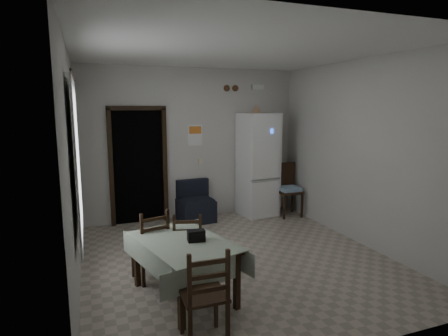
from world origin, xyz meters
TOP-DOWN VIEW (x-y plane):
  - ground at (0.00, 0.00)m, footprint 4.50×4.50m
  - ceiling at (0.00, 0.00)m, footprint 4.20×4.50m
  - wall_back at (0.00, 2.25)m, footprint 4.20×0.02m
  - wall_front at (0.00, -2.25)m, footprint 4.20×0.02m
  - wall_left at (-2.10, 0.00)m, footprint 0.02×4.50m
  - wall_right at (2.10, 0.00)m, footprint 0.02×4.50m
  - doorway at (-1.05, 2.45)m, footprint 1.06×0.52m
  - window_recess at (-2.15, -0.20)m, footprint 0.10×1.20m
  - curtain at (-2.04, -0.20)m, footprint 0.02×1.45m
  - curtain_rod at (-2.03, -0.20)m, footprint 0.02×1.60m
  - calendar at (0.05, 2.24)m, footprint 0.28×0.02m
  - calendar_image at (0.05, 2.23)m, footprint 0.24×0.01m
  - light_switch at (0.15, 2.24)m, footprint 0.08×0.02m
  - vent_left at (0.70, 2.23)m, footprint 0.12×0.03m
  - vent_right at (0.88, 2.23)m, footprint 0.12×0.03m
  - emergency_light at (1.35, 2.21)m, footprint 0.25×0.07m
  - fridge at (1.25, 1.93)m, footprint 0.74×0.74m
  - tan_cone at (1.22, 1.97)m, footprint 0.22×0.22m
  - navy_seat at (-0.04, 1.93)m, footprint 0.69×0.67m
  - corner_chair at (1.79, 1.63)m, footprint 0.46×0.46m
  - dining_table at (-0.97, -0.79)m, footprint 1.16×1.48m
  - black_bag at (-0.84, -0.86)m, footprint 0.20×0.14m
  - dining_chair_far_left at (-1.25, -0.20)m, footprint 0.48×0.48m
  - dining_chair_far_right at (-0.79, -0.30)m, footprint 0.46×0.46m
  - dining_chair_near_head at (-1.00, -1.66)m, footprint 0.41×0.41m

SIDE VIEW (x-z plane):
  - ground at x=0.00m, z-range 0.00..0.00m
  - dining_table at x=-0.97m, z-range 0.00..0.68m
  - navy_seat at x=-0.04m, z-range 0.00..0.77m
  - dining_chair_far_right at x=-0.79m, z-range 0.00..0.87m
  - dining_chair_far_left at x=-1.25m, z-range 0.00..0.92m
  - dining_chair_near_head at x=-1.00m, z-range 0.00..0.94m
  - corner_chair at x=1.79m, z-range 0.00..1.05m
  - black_bag at x=-0.84m, z-range 0.68..0.80m
  - fridge at x=1.25m, z-range 0.00..2.04m
  - doorway at x=-1.05m, z-range -0.05..2.17m
  - light_switch at x=0.15m, z-range 1.04..1.16m
  - wall_back at x=0.00m, z-range 0.00..2.90m
  - wall_front at x=0.00m, z-range 0.00..2.90m
  - wall_left at x=-2.10m, z-range 0.00..2.90m
  - wall_right at x=2.10m, z-range 0.00..2.90m
  - window_recess at x=-2.15m, z-range 0.75..2.35m
  - curtain at x=-2.04m, z-range 0.62..2.48m
  - calendar at x=0.05m, z-range 1.42..1.82m
  - calendar_image at x=0.05m, z-range 1.65..1.79m
  - tan_cone at x=1.22m, z-range 2.04..2.21m
  - curtain_rod at x=-2.03m, z-range 2.49..2.51m
  - vent_left at x=0.70m, z-range 2.46..2.58m
  - vent_right at x=0.88m, z-range 2.46..2.58m
  - emergency_light at x=1.35m, z-range 2.50..2.59m
  - ceiling at x=0.00m, z-range 2.89..2.91m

